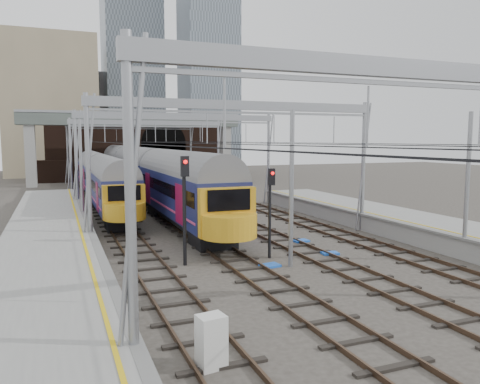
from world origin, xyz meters
name	(u,v)px	position (x,y,z in m)	size (l,w,h in m)	color
ground	(313,279)	(0.00, 0.00, 0.00)	(160.00, 160.00, 0.00)	#38332D
platform_left	(47,276)	(-10.18, 2.50, 0.55)	(4.32, 55.00, 1.12)	gray
tracks	(205,220)	(0.00, 15.00, 0.02)	(14.40, 80.00, 0.22)	#4C3828
overhead_line	(181,129)	(0.00, 21.49, 6.57)	(16.80, 80.00, 8.00)	gray
retaining_wall	(138,149)	(1.40, 51.93, 4.33)	(28.00, 2.75, 9.00)	black
overbridge	(134,128)	(0.00, 46.00, 7.27)	(28.00, 3.00, 9.25)	gray
city_skyline	(127,76)	(2.73, 70.48, 17.09)	(37.50, 27.50, 60.00)	tan
train_main	(127,167)	(-2.00, 38.67, 2.58)	(2.95, 68.12, 5.02)	black
train_second	(101,178)	(-6.00, 26.46, 2.35)	(2.57, 29.76, 4.50)	black
signal_near_left	(185,197)	(-4.37, 3.93, 3.13)	(0.37, 0.47, 4.99)	black
signal_near_centre	(270,201)	(-0.22, 3.70, 2.79)	(0.34, 0.45, 4.36)	black
relay_cabinet	(211,342)	(-6.24, -5.64, 0.68)	(0.68, 0.56, 1.35)	silver
equip_cover_a	(270,265)	(-0.87, 2.35, 0.05)	(0.87, 0.62, 0.10)	blue
equip_cover_b	(301,241)	(2.97, 6.42, 0.05)	(0.85, 0.60, 0.10)	blue
equip_cover_c	(330,253)	(2.92, 3.33, 0.05)	(0.82, 0.58, 0.10)	blue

